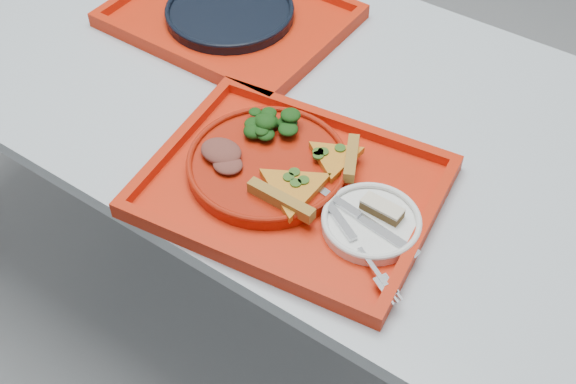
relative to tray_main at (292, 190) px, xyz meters
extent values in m
plane|color=gray|center=(-0.28, 0.21, -0.76)|extent=(10.00, 10.00, 0.00)
cube|color=#B4BECA|center=(-0.28, 0.21, -0.02)|extent=(1.60, 0.80, 0.03)
cylinder|color=gray|center=(-1.00, 0.53, -0.40)|extent=(0.05, 0.05, 0.72)
cube|color=red|center=(0.00, 0.00, 0.00)|extent=(0.49, 0.40, 0.01)
cube|color=red|center=(-0.37, 0.32, 0.00)|extent=(0.45, 0.35, 0.01)
cylinder|color=#9F1C0A|center=(-0.05, 0.01, 0.02)|extent=(0.26, 0.26, 0.02)
cylinder|color=white|center=(0.15, 0.00, 0.01)|extent=(0.15, 0.15, 0.01)
cylinder|color=black|center=(-0.37, 0.32, 0.01)|extent=(0.26, 0.26, 0.02)
ellipsoid|color=black|center=(-0.10, 0.07, 0.04)|extent=(0.08, 0.08, 0.04)
ellipsoid|color=brown|center=(-0.12, -0.02, 0.03)|extent=(0.07, 0.06, 0.02)
cube|color=#4C3319|center=(0.15, 0.02, 0.03)|extent=(0.07, 0.03, 0.01)
cube|color=beige|center=(0.15, 0.02, 0.04)|extent=(0.07, 0.03, 0.00)
cube|color=silver|center=(0.14, -0.01, 0.02)|extent=(0.19, 0.04, 0.01)
cube|color=silver|center=(0.16, -0.06, 0.02)|extent=(0.17, 0.11, 0.01)
camera|label=1|loc=(0.44, -0.65, 0.85)|focal=45.00mm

